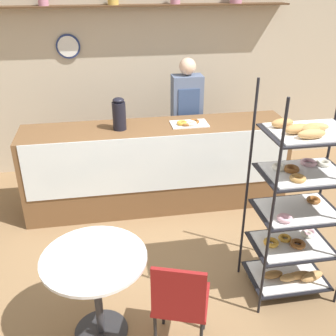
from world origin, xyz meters
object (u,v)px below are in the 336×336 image
cafe_chair (180,300)px  coffee_carafe (119,114)px  donut_tray_counter (188,123)px  pastry_rack (298,208)px  person_worker (186,118)px  cafe_table (96,277)px

cafe_chair → coffee_carafe: (-0.26, 2.08, 0.65)m
cafe_chair → donut_tray_counter: bearing=-84.4°
pastry_rack → person_worker: 2.15m
cafe_chair → donut_tray_counter: size_ratio=2.09×
pastry_rack → coffee_carafe: size_ratio=5.20×
pastry_rack → donut_tray_counter: bearing=109.5°
person_worker → cafe_chair: 2.70m
pastry_rack → person_worker: size_ratio=1.13×
coffee_carafe → cafe_chair: bearing=-83.0°
person_worker → donut_tray_counter: 0.55m
cafe_table → cafe_chair: cafe_chair is taller
person_worker → coffee_carafe: person_worker is taller
cafe_chair → donut_tray_counter: donut_tray_counter is taller
pastry_rack → cafe_table: 1.67m
cafe_table → coffee_carafe: 1.92m
cafe_chair → cafe_table: bearing=-7.7°
cafe_table → donut_tray_counter: bearing=59.2°
cafe_chair → donut_tray_counter: (0.51, 2.08, 0.49)m
pastry_rack → coffee_carafe: pastry_rack is taller
pastry_rack → cafe_table: size_ratio=2.43×
cafe_chair → coffee_carafe: bearing=-63.8°
pastry_rack → cafe_chair: 1.22m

